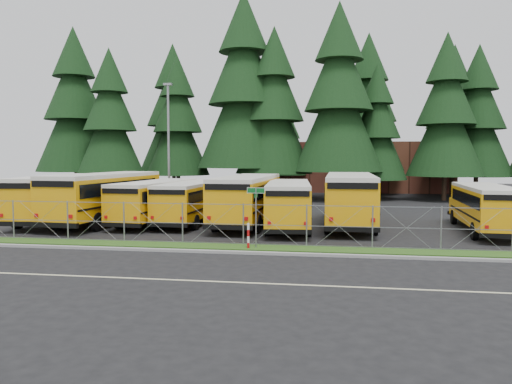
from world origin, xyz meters
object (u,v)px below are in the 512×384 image
at_px(street_sign, 256,205).
at_px(bus_4, 248,200).
at_px(light_standard, 169,141).
at_px(bus_5, 289,205).
at_px(bus_0, 62,199).
at_px(bus_1, 108,198).
at_px(bus_east, 484,209).
at_px(bus_6, 350,200).
at_px(bus_2, 158,202).
at_px(bus_3, 193,203).
at_px(striped_bollard, 248,236).

bearing_deg(street_sign, bus_4, 102.35).
bearing_deg(light_standard, bus_5, -42.71).
bearing_deg(bus_0, bus_5, -8.09).
height_order(bus_5, street_sign, street_sign).
height_order(bus_0, bus_1, bus_1).
relative_size(bus_0, bus_east, 1.15).
relative_size(bus_1, bus_5, 1.16).
bearing_deg(street_sign, bus_6, 61.88).
xyz_separation_m(bus_2, street_sign, (7.54, -7.75, 0.69)).
distance_m(bus_0, bus_5, 14.80).
bearing_deg(bus_3, bus_6, 3.38).
relative_size(bus_5, street_sign, 3.72).
bearing_deg(striped_bollard, light_standard, 119.42).
height_order(bus_east, light_standard, light_standard).
relative_size(bus_6, street_sign, 4.28).
bearing_deg(striped_bollard, bus_6, 60.88).
height_order(bus_4, striped_bollard, bus_4).
bearing_deg(bus_east, bus_5, -175.61).
height_order(bus_1, bus_4, bus_1).
height_order(bus_2, street_sign, street_sign).
bearing_deg(bus_6, bus_east, -10.41).
relative_size(bus_3, bus_4, 0.86).
bearing_deg(street_sign, bus_2, 134.23).
xyz_separation_m(bus_1, bus_4, (8.95, 0.60, -0.07)).
distance_m(bus_3, bus_4, 3.57).
bearing_deg(bus_5, bus_0, 172.72).
height_order(bus_3, bus_4, bus_4).
height_order(bus_6, light_standard, light_standard).
bearing_deg(bus_3, bus_east, -1.95).
xyz_separation_m(bus_4, light_standard, (-8.08, 8.64, 3.98)).
bearing_deg(bus_5, light_standard, 132.71).
relative_size(bus_4, light_standard, 1.14).
height_order(bus_0, bus_3, bus_0).
bearing_deg(bus_5, bus_4, 150.25).
xyz_separation_m(bus_1, bus_east, (22.49, -0.44, -0.28)).
height_order(bus_6, striped_bollard, bus_6).
height_order(bus_5, bus_6, bus_6).
relative_size(bus_3, bus_6, 0.83).
bearing_deg(street_sign, bus_3, 123.27).
distance_m(bus_east, light_standard, 24.05).
bearing_deg(bus_4, bus_5, -23.39).
relative_size(bus_0, bus_1, 0.95).
height_order(bus_3, light_standard, light_standard).
distance_m(bus_4, light_standard, 12.48).
distance_m(bus_2, bus_east, 19.35).
relative_size(bus_0, bus_3, 1.15).
distance_m(bus_east, striped_bollard, 14.09).
xyz_separation_m(bus_0, bus_5, (14.78, -0.70, -0.13)).
relative_size(bus_0, bus_4, 0.99).
relative_size(bus_2, bus_east, 1.02).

